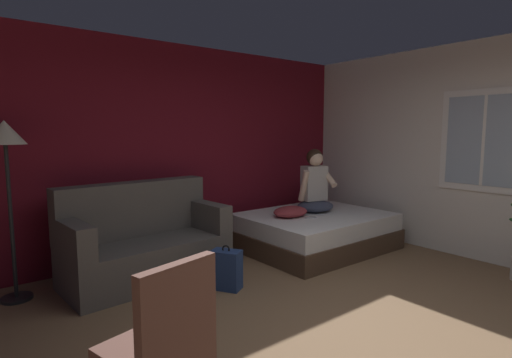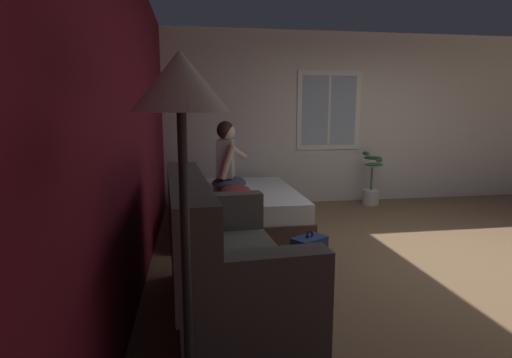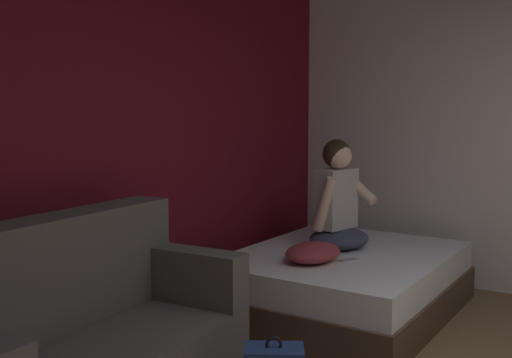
# 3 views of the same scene
# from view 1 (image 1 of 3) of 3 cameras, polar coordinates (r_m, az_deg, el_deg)

# --- Properties ---
(ground_plane) EXTENTS (40.00, 40.00, 0.00)m
(ground_plane) POSITION_cam_1_polar(r_m,az_deg,el_deg) (3.32, 15.42, -22.21)
(ground_plane) COLOR brown
(wall_back_accent) EXTENTS (10.57, 0.16, 2.70)m
(wall_back_accent) POSITION_cam_1_polar(r_m,az_deg,el_deg) (5.33, -11.78, 4.02)
(wall_back_accent) COLOR maroon
(wall_back_accent) RESTS_ON ground
(bed) EXTENTS (1.93, 1.53, 0.48)m
(bed) POSITION_cam_1_polar(r_m,az_deg,el_deg) (5.58, 8.43, -7.38)
(bed) COLOR #4C3828
(bed) RESTS_ON ground
(couch) EXTENTS (1.75, 0.94, 1.04)m
(couch) POSITION_cam_1_polar(r_m,az_deg,el_deg) (4.55, -15.68, -8.77)
(couch) COLOR #514C47
(couch) RESTS_ON ground
(side_chair) EXTENTS (0.56, 0.56, 0.98)m
(side_chair) POSITION_cam_1_polar(r_m,az_deg,el_deg) (2.24, -13.29, -21.89)
(side_chair) COLOR #382D23
(side_chair) RESTS_ON ground
(person_seated) EXTENTS (0.60, 0.54, 0.88)m
(person_seated) POSITION_cam_1_polar(r_m,az_deg,el_deg) (5.61, 8.40, -1.05)
(person_seated) COLOR #383D51
(person_seated) RESTS_ON bed
(backpack) EXTENTS (0.34, 0.35, 0.46)m
(backpack) POSITION_cam_1_polar(r_m,az_deg,el_deg) (4.18, -4.23, -12.85)
(backpack) COLOR navy
(backpack) RESTS_ON ground
(throw_pillow) EXTENTS (0.52, 0.41, 0.14)m
(throw_pillow) POSITION_cam_1_polar(r_m,az_deg,el_deg) (5.27, 4.94, -4.67)
(throw_pillow) COLOR #993338
(throw_pillow) RESTS_ON bed
(cell_phone) EXTENTS (0.16, 0.13, 0.01)m
(cell_phone) POSITION_cam_1_polar(r_m,az_deg,el_deg) (5.25, 7.80, -5.47)
(cell_phone) COLOR #B7B7BC
(cell_phone) RESTS_ON bed
(floor_lamp) EXTENTS (0.36, 0.36, 1.70)m
(floor_lamp) POSITION_cam_1_polar(r_m,az_deg,el_deg) (4.31, -32.14, 3.53)
(floor_lamp) COLOR black
(floor_lamp) RESTS_ON ground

